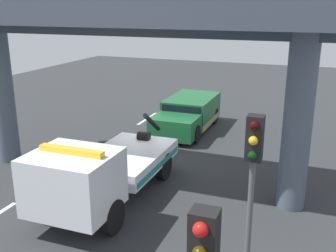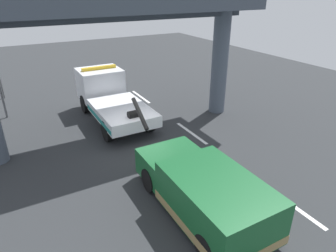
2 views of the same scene
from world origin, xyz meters
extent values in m
cube|color=#2D3033|center=(0.00, 0.00, -0.05)|extent=(60.00, 40.00, 0.10)
cube|color=silver|center=(-6.00, -2.75, 0.00)|extent=(2.60, 0.16, 0.01)
cube|color=silver|center=(0.00, -2.75, 0.00)|extent=(2.60, 0.16, 0.01)
cube|color=silver|center=(6.00, -2.75, 0.00)|extent=(2.60, 0.16, 0.01)
cube|color=white|center=(1.99, 0.00, 0.93)|extent=(3.84, 2.41, 0.55)
cube|color=white|center=(5.32, 0.00, 1.48)|extent=(2.05, 2.31, 1.65)
cube|color=black|center=(5.94, 0.00, 1.84)|extent=(0.06, 2.21, 0.66)
cube|color=teal|center=(2.00, 1.21, 0.84)|extent=(3.65, 0.03, 0.20)
cylinder|color=black|center=(-0.20, 0.01, 1.66)|extent=(1.41, 0.18, 1.07)
cylinder|color=black|center=(0.61, 0.00, 1.32)|extent=(0.36, 0.45, 0.36)
cube|color=yellow|center=(5.32, 0.00, 2.38)|extent=(0.24, 1.92, 0.16)
cylinder|color=black|center=(5.12, 1.04, 0.50)|extent=(1.00, 0.32, 1.00)
cylinder|color=black|center=(5.12, -1.04, 0.50)|extent=(1.00, 0.32, 1.00)
cylinder|color=black|center=(1.23, 1.04, 0.50)|extent=(1.00, 0.32, 1.00)
cylinder|color=black|center=(1.22, -1.04, 0.50)|extent=(1.00, 0.32, 1.00)
cube|color=#195B2D|center=(-5.49, 0.00, 0.91)|extent=(3.46, 2.21, 1.35)
cube|color=#195B2D|center=(-2.90, 0.00, 0.71)|extent=(1.73, 2.11, 0.95)
cube|color=black|center=(-3.74, 0.00, 1.20)|extent=(0.06, 1.94, 0.59)
cube|color=#9E8451|center=(-5.49, 0.00, 0.41)|extent=(3.48, 2.22, 0.28)
cylinder|color=black|center=(-3.05, 0.96, 0.42)|extent=(0.84, 0.28, 0.84)
cylinder|color=black|center=(-3.05, -0.96, 0.42)|extent=(0.84, 0.28, 0.84)
cylinder|color=black|center=(-6.44, 0.96, 0.42)|extent=(0.84, 0.28, 0.84)
cylinder|color=black|center=(-6.44, -0.96, 0.42)|extent=(0.84, 0.28, 0.84)
cylinder|color=#4C5666|center=(1.72, -5.57, 2.76)|extent=(0.87, 0.87, 5.51)
cube|color=#414956|center=(1.72, 0.00, 5.96)|extent=(3.60, 13.15, 0.88)
cube|color=#353C47|center=(1.72, 0.00, 5.33)|extent=(0.50, 12.75, 0.36)
cylinder|color=#515456|center=(6.50, 5.01, 1.63)|extent=(0.12, 0.12, 3.27)
camera|label=1|loc=(13.85, 6.03, 6.16)|focal=42.85mm
camera|label=2|loc=(-10.78, 4.53, 6.49)|focal=31.77mm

